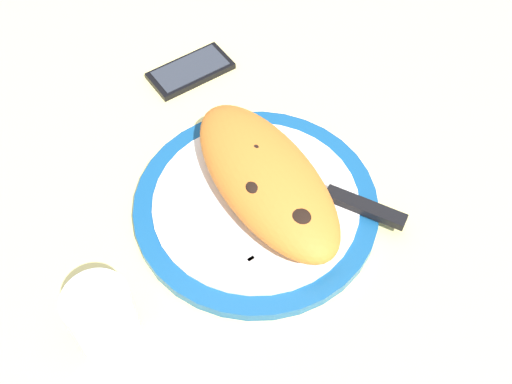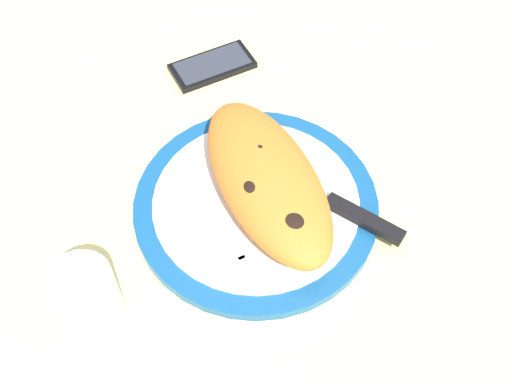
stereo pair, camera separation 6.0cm
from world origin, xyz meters
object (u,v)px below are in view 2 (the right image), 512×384
at_px(calzone, 267,179).
at_px(fork, 230,239).
at_px(water_glass, 89,302).
at_px(smartphone, 212,66).
at_px(plate, 256,205).
at_px(knife, 341,207).

distance_m(calzone, fork, 0.09).
xyz_separation_m(calzone, fork, (0.03, -0.08, -0.03)).
bearing_deg(calzone, water_glass, -84.92).
height_order(calzone, smartphone, calzone).
bearing_deg(smartphone, plate, -19.52).
xyz_separation_m(knife, water_glass, (-0.05, -0.33, 0.02)).
xyz_separation_m(knife, smartphone, (-0.34, 0.01, -0.02)).
height_order(smartphone, water_glass, water_glass).
bearing_deg(knife, smartphone, 178.57).
relative_size(calzone, smartphone, 2.21).
distance_m(calzone, smartphone, 0.28).
xyz_separation_m(plate, smartphone, (-0.26, 0.09, -0.00)).
height_order(knife, smartphone, knife).
bearing_deg(fork, knife, 74.10).
bearing_deg(fork, smartphone, 152.40).
bearing_deg(knife, fork, -105.90).
distance_m(plate, water_glass, 0.25).
relative_size(plate, smartphone, 2.40).
distance_m(fork, smartphone, 0.33).
xyz_separation_m(plate, fork, (0.03, -0.06, 0.01)).
height_order(calzone, fork, calzone).
relative_size(smartphone, water_glass, 1.41).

